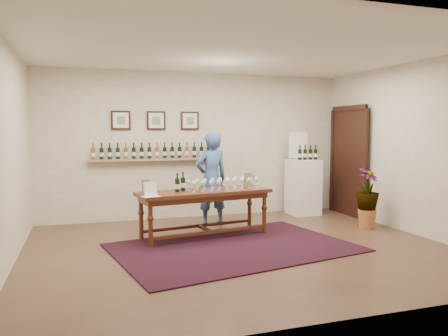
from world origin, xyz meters
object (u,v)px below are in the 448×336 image
object	(u,v)px
potted_plant	(367,198)
person	(211,179)
tasting_table	(205,197)
display_pedestal	(303,187)

from	to	relation	value
potted_plant	person	size ratio (longest dim) A/B	0.54
tasting_table	potted_plant	xyz separation A→B (m)	(2.84, -0.27, -0.11)
display_pedestal	potted_plant	distance (m)	1.56
tasting_table	person	bearing A→B (deg)	57.87
display_pedestal	person	bearing A→B (deg)	-168.31
display_pedestal	potted_plant	size ratio (longest dim) A/B	1.23
display_pedestal	potted_plant	xyz separation A→B (m)	(0.44, -1.50, -0.03)
tasting_table	potted_plant	bearing A→B (deg)	-14.30
tasting_table	person	xyz separation A→B (m)	(0.35, 0.80, 0.20)
tasting_table	display_pedestal	world-z (taller)	display_pedestal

